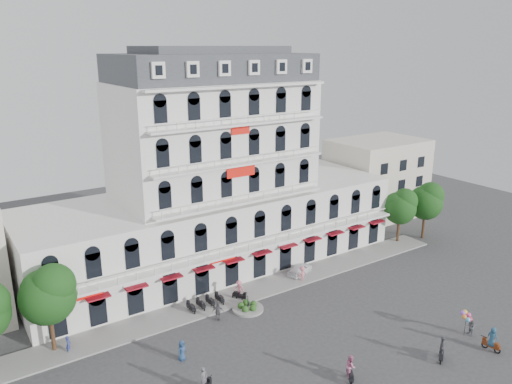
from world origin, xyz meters
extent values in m
plane|color=#38383A|center=(0.00, 0.00, 0.00)|extent=(120.00, 120.00, 0.00)
cube|color=gray|center=(0.00, 9.00, 0.08)|extent=(53.00, 4.00, 0.16)
cube|color=silver|center=(0.00, 18.00, 4.50)|extent=(45.00, 14.00, 9.00)
cube|color=silver|center=(0.00, 18.00, 15.50)|extent=(22.00, 12.00, 13.00)
cube|color=#2D3035|center=(0.00, 18.00, 23.50)|extent=(21.56, 11.76, 3.00)
cube|color=#2D3035|center=(0.00, 18.00, 25.40)|extent=(15.84, 8.64, 0.80)
cube|color=maroon|center=(0.00, 10.50, 3.50)|extent=(40.50, 1.00, 0.15)
cube|color=red|center=(0.00, 11.88, 13.00)|extent=(3.50, 0.10, 1.40)
cube|color=beige|center=(30.00, 20.00, 6.00)|extent=(14.00, 10.00, 12.00)
cylinder|color=gray|center=(-3.00, 6.00, 0.12)|extent=(3.20, 3.20, 0.24)
cylinder|color=black|center=(-3.00, 6.00, 0.90)|extent=(0.08, 0.08, 1.40)
sphere|color=#1E4416|center=(-2.30, 6.00, 0.45)|extent=(0.70, 0.70, 0.70)
sphere|color=#1E4416|center=(-2.78, 6.66, 0.45)|extent=(0.70, 0.70, 0.70)
sphere|color=#1E4416|center=(-3.56, 6.42, 0.45)|extent=(0.70, 0.70, 0.70)
sphere|color=#1E4416|center=(-3.57, 5.60, 0.45)|extent=(0.70, 0.70, 0.70)
sphere|color=#1E4416|center=(-2.80, 5.33, 0.45)|extent=(0.70, 0.70, 0.70)
cylinder|color=#382314|center=(-21.00, 9.50, 1.87)|extent=(0.36, 0.36, 3.74)
sphere|color=#113310|center=(-21.00, 9.50, 5.27)|extent=(4.76, 4.76, 4.76)
sphere|color=#113310|center=(-20.50, 9.20, 6.38)|extent=(3.74, 3.74, 3.74)
sphere|color=#113310|center=(-21.40, 9.80, 5.95)|extent=(3.40, 3.40, 3.40)
cylinder|color=#382314|center=(24.00, 10.00, 1.72)|extent=(0.36, 0.36, 3.43)
sphere|color=#113310|center=(24.00, 10.00, 4.84)|extent=(4.37, 4.37, 4.37)
sphere|color=#113310|center=(24.50, 9.70, 5.85)|extent=(3.43, 3.43, 3.43)
sphere|color=#113310|center=(23.60, 10.30, 5.46)|extent=(3.12, 3.12, 3.12)
cylinder|color=#382314|center=(28.00, 9.00, 1.83)|extent=(0.36, 0.36, 3.65)
sphere|color=#113310|center=(28.00, 9.00, 5.15)|extent=(4.65, 4.65, 4.65)
sphere|color=#113310|center=(28.50, 8.70, 6.23)|extent=(3.65, 3.65, 3.65)
sphere|color=#113310|center=(27.60, 9.30, 5.81)|extent=(3.32, 3.32, 3.32)
imported|color=white|center=(6.57, 9.50, 0.66)|extent=(4.15, 2.79, 1.31)
imported|color=#5C5A62|center=(-12.71, -2.79, 1.39)|extent=(0.81, 0.68, 1.87)
cube|color=black|center=(-2.30, -7.95, 0.55)|extent=(1.13, 1.44, 0.35)
torus|color=black|center=(-1.99, -7.49, 0.28)|extent=(0.44, 0.56, 0.60)
torus|color=black|center=(-2.61, -8.40, 0.28)|extent=(0.44, 0.56, 0.60)
imported|color=#CD6C98|center=(-2.30, -7.95, 1.39)|extent=(1.11, 1.16, 1.89)
cube|color=maroon|center=(10.95, -11.84, 0.55)|extent=(0.54, 1.53, 0.35)
torus|color=black|center=(10.88, -11.29, 0.28)|extent=(0.20, 0.61, 0.60)
torus|color=black|center=(11.02, -12.38, 0.28)|extent=(0.20, 0.61, 0.60)
imported|color=navy|center=(10.95, -11.84, 1.36)|extent=(0.69, 0.96, 1.82)
cube|color=black|center=(6.09, -10.28, 0.55)|extent=(1.44, 1.13, 0.35)
torus|color=black|center=(5.63, -10.59, 0.28)|extent=(0.56, 0.44, 0.60)
torus|color=black|center=(6.54, -9.97, 0.28)|extent=(0.56, 0.44, 0.60)
imported|color=#53525A|center=(6.09, -10.28, 1.35)|extent=(1.12, 0.95, 1.79)
cube|color=black|center=(-2.67, 8.18, 0.55)|extent=(1.10, 1.46, 0.35)
torus|color=black|center=(-2.37, 7.72, 0.28)|extent=(0.42, 0.57, 0.60)
torus|color=black|center=(-2.96, 8.65, 0.28)|extent=(0.42, 0.57, 0.60)
imported|color=pink|center=(-2.67, 8.18, 1.36)|extent=(1.20, 1.36, 1.82)
imported|color=navy|center=(-12.24, 2.07, 0.92)|extent=(1.07, 0.91, 1.85)
imported|color=#535158|center=(-6.51, 5.91, 0.96)|extent=(1.21, 1.01, 1.93)
imported|color=#D5717D|center=(5.58, 7.91, 0.93)|extent=(1.24, 0.76, 1.85)
imported|color=navy|center=(-20.00, 8.55, 0.82)|extent=(0.59, 0.70, 1.64)
imported|color=slate|center=(11.56, -9.36, 0.84)|extent=(0.89, 0.99, 1.69)
cylinder|color=black|center=(11.16, -9.06, 1.00)|extent=(0.04, 0.04, 2.00)
sphere|color=#E54C99|center=(11.51, -9.06, 2.00)|extent=(0.44, 0.44, 0.44)
sphere|color=yellow|center=(11.34, -8.76, 2.21)|extent=(0.44, 0.44, 0.44)
sphere|color=#994CD8|center=(10.98, -8.76, 2.23)|extent=(0.44, 0.44, 0.44)
sphere|color=orange|center=(10.81, -9.07, 2.04)|extent=(0.44, 0.44, 0.44)
sphere|color=#4CB2E5|center=(10.99, -9.37, 1.81)|extent=(0.44, 0.44, 0.44)
sphere|color=#D8334C|center=(11.34, -9.36, 1.76)|extent=(0.44, 0.44, 0.44)
camera|label=1|loc=(-27.53, -32.05, 25.80)|focal=35.00mm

